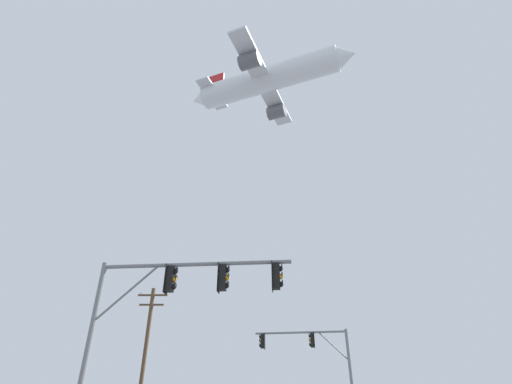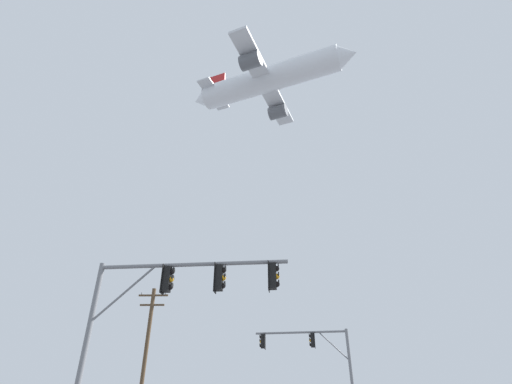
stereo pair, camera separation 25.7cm
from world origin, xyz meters
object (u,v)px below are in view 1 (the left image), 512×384
Objects in this scene: signal_pole_far at (314,351)px; utility_pole at (146,347)px; signal_pole_near at (174,297)px; airplane at (268,80)px.

signal_pole_far is 11.62m from utility_pole.
signal_pole_near is 51.36m from airplane.
airplane reaches higher than signal_pole_near.
signal_pole_far is at bearing -82.45° from airplane.
signal_pole_far is at bearing 64.41° from signal_pole_near.
utility_pole is 0.32× the size of airplane.
utility_pole is (-11.59, 0.76, 0.37)m from signal_pole_far.
airplane is at bearing 58.54° from utility_pole.
signal_pole_near reaches higher than signal_pole_far.
signal_pole_near is 15.40m from utility_pole.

